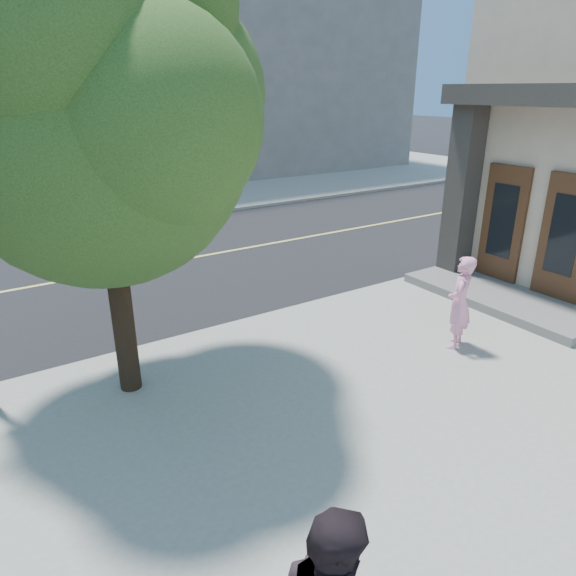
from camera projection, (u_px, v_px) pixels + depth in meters
ground at (3, 388)px, 7.98m from camera, size 140.00×140.00×0.00m
sidewalk_ne at (209, 163)px, 31.63m from camera, size 29.00×25.00×0.12m
filler_ne at (206, 37)px, 29.72m from camera, size 18.00×16.00×14.00m
man_on_phone at (460, 302)px, 8.75m from camera, size 0.71×0.63×1.64m
street_tree at (104, 101)px, 6.39m from camera, size 4.75×4.32×6.31m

